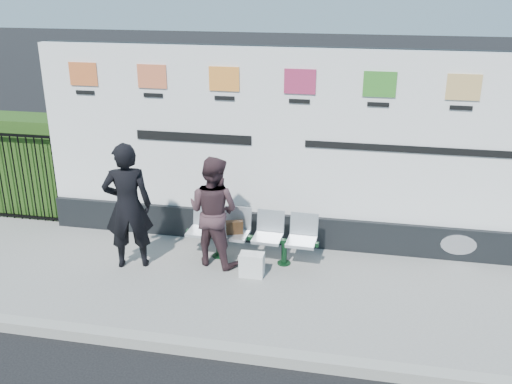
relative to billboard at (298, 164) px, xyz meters
The scene contains 10 objects.
pavement 1.98m from the billboard, 110.32° to the right, with size 14.00×3.00×0.12m, color gray.
kerb 3.19m from the billboard, 99.95° to the right, with size 14.00×0.18×0.14m, color gray.
billboard is the anchor object (origin of this frame).
hedge 5.11m from the billboard, behind, with size 2.35×0.70×1.70m, color #234314.
railing 5.10m from the billboard, behind, with size 2.05×0.06×1.54m, color black, non-canonical shape.
bench 1.43m from the billboard, 129.16° to the right, with size 1.90×0.51×0.41m, color silver, non-canonical shape.
woman_left 2.57m from the billboard, 152.02° to the right, with size 0.67×0.44×1.84m, color black.
woman_right 1.48m from the billboard, 141.08° to the right, with size 0.79×0.61×1.62m, color #3C272C.
handbag_brown 1.35m from the billboard, 139.69° to the right, with size 0.24×0.10×0.19m, color black.
carrier_bag_white 1.69m from the billboard, 111.93° to the right, with size 0.34×0.20×0.34m, color silver.
Camera 1 is at (1.48, -4.23, 4.06)m, focal length 40.00 mm.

